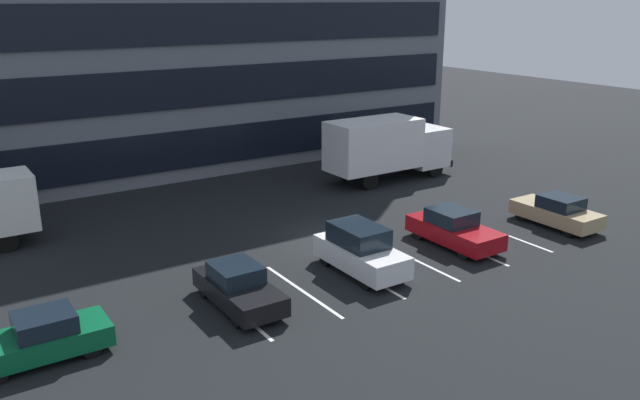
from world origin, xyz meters
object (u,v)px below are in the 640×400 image
Objects in this scene: sedan_maroon at (454,229)px; sedan_tan at (557,212)px; sedan_black at (238,287)px; suv_white at (360,250)px; box_truck_white at (387,146)px; sedan_forest at (41,338)px.

sedan_maroon is 6.07m from sedan_tan.
suv_white is (5.45, 0.02, 0.22)m from sedan_black.
box_truck_white reaches higher than sedan_black.
box_truck_white is 24.17m from sedan_forest.
sedan_black is at bearing 177.51° from sedan_tan.
sedan_black is 5.46m from suv_white.
sedan_maroon is 17.39m from sedan_forest.
sedan_forest is at bearing -154.66° from box_truck_white.
sedan_tan is at bearing -2.49° from sedan_black.
sedan_black is at bearing -0.52° from sedan_forest.
sedan_maroon is 1.09× the size of sedan_forest.
suv_white is at bearing -178.46° from sedan_maroon.
box_truck_white is 1.81× the size of sedan_maroon.
sedan_maroon is 1.06× the size of sedan_black.
box_truck_white is 1.91× the size of sedan_black.
box_truck_white reaches higher than sedan_maroon.
box_truck_white is 18.43m from sedan_black.
sedan_tan is at bearing -8.44° from sedan_maroon.
sedan_maroon is 5.29m from suv_white.
box_truck_white is 1.89× the size of suv_white.
sedan_maroon is 10.74m from sedan_black.
sedan_maroon reaches higher than sedan_black.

